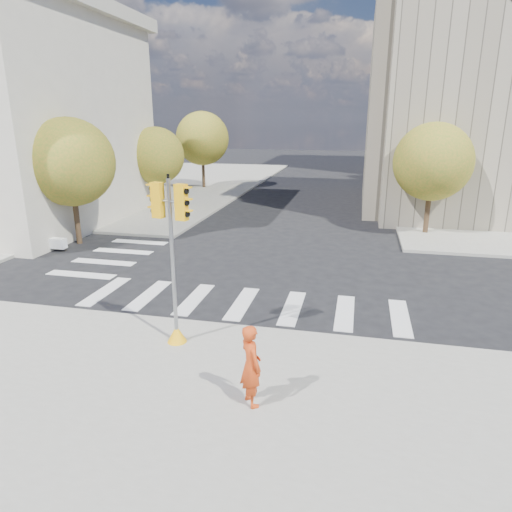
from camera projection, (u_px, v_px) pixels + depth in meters
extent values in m
plane|color=black|center=(257.00, 285.00, 18.08)|extent=(160.00, 160.00, 0.00)
cube|color=gray|center=(117.00, 500.00, 7.79)|extent=(30.00, 14.00, 0.15)
cube|color=gray|center=(122.00, 182.00, 46.55)|extent=(28.00, 40.00, 0.15)
cube|color=gray|center=(452.00, 107.00, 28.14)|extent=(8.00, 8.00, 14.00)
cylinder|color=#382616|center=(77.00, 221.00, 23.68)|extent=(0.28, 0.28, 2.45)
sphere|color=#527220|center=(70.00, 162.00, 22.81)|extent=(4.40, 4.40, 4.40)
cylinder|color=#382616|center=(158.00, 193.00, 33.05)|extent=(0.28, 0.28, 2.17)
sphere|color=#527220|center=(156.00, 156.00, 32.27)|extent=(4.00, 4.00, 4.00)
cylinder|color=#382616|center=(203.00, 174.00, 42.32)|extent=(0.28, 0.28, 2.62)
sphere|color=#527220|center=(202.00, 138.00, 41.38)|extent=(4.80, 4.80, 4.80)
cylinder|color=#382616|center=(427.00, 214.00, 25.48)|extent=(0.28, 0.28, 2.38)
sphere|color=#527220|center=(433.00, 162.00, 24.64)|extent=(4.20, 4.20, 4.20)
cylinder|color=#382616|center=(408.00, 184.00, 36.65)|extent=(0.28, 0.28, 2.52)
sphere|color=#527220|center=(412.00, 144.00, 35.75)|extent=(4.60, 4.60, 4.60)
cylinder|color=#382616|center=(397.00, 170.00, 47.89)|extent=(0.28, 0.28, 2.27)
sphere|color=#527220|center=(400.00, 143.00, 47.09)|extent=(4.00, 4.00, 4.00)
cylinder|color=black|center=(432.00, 155.00, 28.24)|extent=(0.12, 0.12, 8.00)
cube|color=black|center=(440.00, 86.00, 27.08)|extent=(0.35, 0.18, 0.22)
cylinder|color=black|center=(411.00, 143.00, 41.31)|extent=(0.12, 0.12, 8.00)
cube|color=black|center=(415.00, 96.00, 40.15)|extent=(0.35, 0.18, 0.22)
cone|color=#FFB00D|center=(177.00, 334.00, 13.09)|extent=(0.56, 0.56, 0.50)
cylinder|color=gray|center=(173.00, 264.00, 12.48)|extent=(0.11, 0.11, 4.69)
cylinder|color=black|center=(168.00, 176.00, 11.78)|extent=(0.07, 0.07, 0.12)
cylinder|color=gray|center=(169.00, 201.00, 11.97)|extent=(0.89, 0.26, 0.06)
cube|color=#FFB00D|center=(158.00, 200.00, 12.13)|extent=(0.34, 0.28, 0.95)
cube|color=#FFB00D|center=(181.00, 202.00, 11.81)|extent=(0.34, 0.28, 0.95)
imported|color=#C83D12|center=(251.00, 365.00, 10.04)|extent=(0.80, 0.83, 1.92)
cube|color=white|center=(12.00, 240.00, 23.06)|extent=(6.00, 0.40, 0.50)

